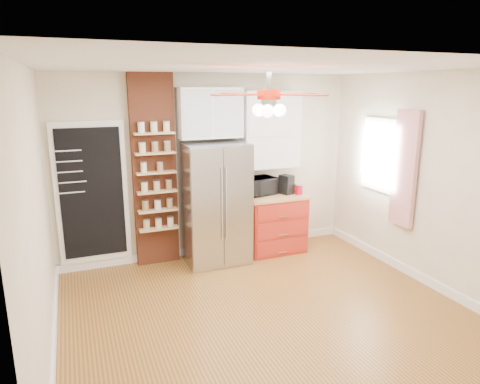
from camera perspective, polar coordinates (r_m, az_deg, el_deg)
name	(u,v)px	position (r m, az deg, el deg)	size (l,w,h in m)	color
floor	(265,311)	(5.11, 3.41, -15.57)	(4.50, 4.50, 0.00)	#976026
ceiling	(269,67)	(4.45, 3.92, 16.32)	(4.50, 4.50, 0.00)	white
wall_back	(210,166)	(6.42, -4.02, 3.43)	(4.50, 0.02, 2.70)	beige
wall_front	(399,269)	(3.01, 20.38, -9.60)	(4.50, 0.02, 2.70)	beige
wall_left	(37,221)	(4.19, -25.45, -3.53)	(0.02, 4.00, 2.70)	beige
wall_right	(428,181)	(5.90, 23.81, 1.36)	(0.02, 4.00, 2.70)	beige
chalkboard	(92,193)	(6.14, -19.14, -0.16)	(0.95, 0.05, 1.95)	white
brick_pillar	(154,171)	(6.14, -11.37, 2.72)	(0.60, 0.16, 2.70)	brown
fridge	(215,203)	(6.17, -3.34, -1.52)	(0.90, 0.70, 1.75)	#A4A5A9
upper_glass_cabinet	(209,113)	(6.14, -4.09, 10.48)	(0.90, 0.35, 0.70)	white
red_cabinet	(274,223)	(6.69, 4.50, -4.10)	(0.94, 0.64, 0.90)	#AA2518
upper_shelf_unit	(270,130)	(6.55, 4.08, 8.27)	(0.90, 0.30, 1.15)	white
window	(381,155)	(6.50, 18.25, 4.69)	(0.04, 0.75, 1.05)	white
curtain	(405,169)	(6.08, 21.11, 2.91)	(0.06, 0.40, 1.55)	red
ceiling_fan	(269,95)	(4.45, 3.86, 12.77)	(1.40, 1.40, 0.44)	silver
toaster_oven	(259,186)	(6.52, 2.56, 0.79)	(0.49, 0.33, 0.27)	black
coffee_maker	(286,185)	(6.61, 6.21, 0.99)	(0.16, 0.19, 0.29)	black
canister_left	(299,190)	(6.62, 7.89, 0.30)	(0.11, 0.11, 0.14)	#A80923
canister_right	(294,188)	(6.76, 7.20, 0.53)	(0.09, 0.09, 0.12)	red
pantry_jar_oats	(144,168)	(5.95, -12.73, 3.17)	(0.08, 0.08, 0.13)	beige
pantry_jar_beans	(160,167)	(6.00, -10.62, 3.29)	(0.09, 0.09, 0.12)	#9B784F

